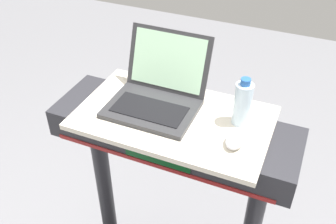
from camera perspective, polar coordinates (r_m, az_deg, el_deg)
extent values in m
cylinder|color=#28282D|center=(1.86, -9.27, -11.48)|extent=(0.07, 0.07, 0.84)
cube|color=#28282D|center=(1.40, 0.81, -2.94)|extent=(0.90, 0.28, 0.11)
cube|color=#0C3F19|center=(1.31, -1.62, -6.65)|extent=(0.24, 0.01, 0.06)
cube|color=maroon|center=(1.34, -1.57, -8.01)|extent=(0.81, 0.00, 0.02)
cube|color=beige|center=(1.36, 0.83, -0.85)|extent=(0.68, 0.40, 0.02)
cube|color=#2D2D30|center=(1.37, -2.46, 0.47)|extent=(0.31, 0.23, 0.02)
cube|color=black|center=(1.36, -2.78, 0.43)|extent=(0.26, 0.13, 0.00)
cube|color=#2D2D30|center=(1.43, 0.06, 7.60)|extent=(0.31, 0.09, 0.22)
cube|color=#B2E0B7|center=(1.42, -0.01, 7.57)|extent=(0.28, 0.07, 0.19)
ellipsoid|color=#B2B2B7|center=(1.25, 9.93, -4.02)|extent=(0.06, 0.10, 0.03)
cylinder|color=silver|center=(1.30, 10.95, 1.15)|extent=(0.06, 0.06, 0.15)
cylinder|color=#2659A5|center=(1.26, 11.41, 4.40)|extent=(0.03, 0.03, 0.02)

